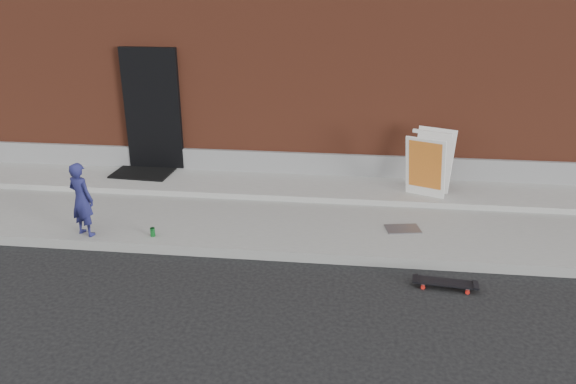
# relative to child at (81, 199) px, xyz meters

# --- Properties ---
(ground) EXTENTS (80.00, 80.00, 0.00)m
(ground) POSITION_rel_child_xyz_m (2.78, -0.22, -0.71)
(ground) COLOR black
(ground) RESTS_ON ground
(sidewalk) EXTENTS (20.00, 3.00, 0.15)m
(sidewalk) POSITION_rel_child_xyz_m (2.78, 1.28, -0.63)
(sidewalk) COLOR gray
(sidewalk) RESTS_ON ground
(apron) EXTENTS (20.00, 1.20, 0.10)m
(apron) POSITION_rel_child_xyz_m (2.78, 2.18, -0.51)
(apron) COLOR gray
(apron) RESTS_ON sidewalk
(building) EXTENTS (20.00, 8.10, 5.00)m
(building) POSITION_rel_child_xyz_m (2.78, 6.77, 1.79)
(building) COLOR brown
(building) RESTS_ON ground
(child) EXTENTS (0.48, 0.40, 1.12)m
(child) POSITION_rel_child_xyz_m (0.00, 0.00, 0.00)
(child) COLOR #1C1D4F
(child) RESTS_ON sidewalk
(skateboard) EXTENTS (0.81, 0.28, 0.09)m
(skateboard) POSITION_rel_child_xyz_m (5.14, -0.67, -0.64)
(skateboard) COLOR red
(skateboard) RESTS_ON ground
(pizza_sign) EXTENTS (0.90, 0.96, 1.09)m
(pizza_sign) POSITION_rel_child_xyz_m (5.17, 1.98, 0.09)
(pizza_sign) COLOR white
(pizza_sign) RESTS_ON apron
(soda_can) EXTENTS (0.07, 0.07, 0.13)m
(soda_can) POSITION_rel_child_xyz_m (1.01, 0.05, -0.49)
(soda_can) COLOR #1A8632
(soda_can) RESTS_ON sidewalk
(doormat) EXTENTS (1.12, 0.93, 0.03)m
(doormat) POSITION_rel_child_xyz_m (0.01, 2.44, -0.44)
(doormat) COLOR black
(doormat) RESTS_ON apron
(utility_plate) EXTENTS (0.56, 0.41, 0.02)m
(utility_plate) POSITION_rel_child_xyz_m (4.69, 0.71, -0.55)
(utility_plate) COLOR #5D5C62
(utility_plate) RESTS_ON sidewalk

